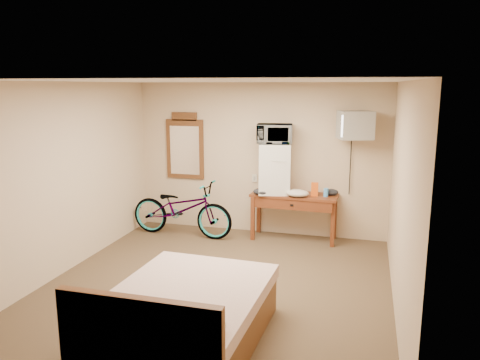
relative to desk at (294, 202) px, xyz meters
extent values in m
plane|color=#402E20|center=(-0.64, -2.00, -0.63)|extent=(4.60, 4.60, 0.00)
plane|color=silver|center=(-0.64, -2.00, 1.87)|extent=(4.60, 4.60, 0.00)
cube|color=#C8AB8D|center=(-0.64, 0.30, 0.62)|extent=(4.20, 0.04, 2.50)
cube|color=#C8AB8D|center=(-0.64, -4.30, 0.62)|extent=(4.20, 0.04, 2.50)
cube|color=#C8AB8D|center=(-2.74, -2.00, 0.62)|extent=(0.04, 4.60, 2.50)
cube|color=#C8AB8D|center=(1.46, -2.00, 0.62)|extent=(0.04, 4.60, 2.50)
cube|color=beige|center=(-0.72, 0.29, 0.29)|extent=(0.08, 0.01, 0.13)
cube|color=brown|center=(0.00, 0.04, 0.10)|extent=(1.39, 0.59, 0.04)
cube|color=brown|center=(-0.63, -0.17, -0.28)|extent=(0.06, 0.06, 0.71)
cube|color=brown|center=(0.63, -0.17, -0.28)|extent=(0.06, 0.06, 0.71)
cube|color=brown|center=(-0.63, 0.25, -0.28)|extent=(0.06, 0.06, 0.71)
cube|color=brown|center=(0.63, 0.25, -0.28)|extent=(0.06, 0.06, 0.71)
cube|color=brown|center=(0.00, -0.19, 0.00)|extent=(1.24, 0.10, 0.16)
cube|color=black|center=(0.00, -0.21, 0.00)|extent=(0.05, 0.02, 0.03)
cube|color=silver|center=(-0.34, 0.04, 0.52)|extent=(0.58, 0.57, 0.80)
cube|color=#969691|center=(-0.34, -0.20, 0.68)|extent=(0.49, 0.01, 0.00)
cylinder|color=#969691|center=(-0.51, -0.20, 0.47)|extent=(0.02, 0.02, 0.29)
imported|color=silver|center=(-0.34, 0.04, 1.07)|extent=(0.60, 0.46, 0.30)
cube|color=#DA5413|center=(0.32, -0.01, 0.23)|extent=(0.11, 0.07, 0.21)
cylinder|color=#469AEE|center=(0.50, 0.00, 0.18)|extent=(0.08, 0.08, 0.13)
ellipsoid|color=beige|center=(0.07, -0.13, 0.17)|extent=(0.36, 0.27, 0.11)
ellipsoid|color=black|center=(-0.50, -0.15, 0.17)|extent=(0.26, 0.20, 0.10)
ellipsoid|color=black|center=(0.57, 0.11, 0.17)|extent=(0.22, 0.18, 0.10)
cube|color=black|center=(0.89, 0.28, 1.14)|extent=(0.14, 0.02, 0.14)
cylinder|color=black|center=(0.89, 0.24, 1.14)|extent=(0.05, 0.30, 0.05)
cube|color=#969691|center=(0.89, 0.02, 1.24)|extent=(0.58, 0.53, 0.42)
cube|color=white|center=(0.89, -0.18, 1.24)|extent=(0.38, 0.14, 0.32)
cube|color=black|center=(0.89, 0.22, 1.24)|extent=(0.29, 0.10, 0.26)
cube|color=brown|center=(-1.95, 0.27, 0.74)|extent=(0.67, 0.04, 1.02)
cube|color=brown|center=(-1.95, 0.27, 1.30)|extent=(0.45, 0.04, 0.14)
cube|color=white|center=(-1.95, 0.25, 0.72)|extent=(0.53, 0.01, 0.83)
imported|color=black|center=(-1.81, -0.27, -0.17)|extent=(1.79, 0.71, 0.92)
cube|color=brown|center=(-0.53, -3.30, -0.43)|extent=(1.43, 1.87, 0.40)
cube|color=beige|center=(-0.53, -3.30, -0.18)|extent=(1.48, 1.91, 0.14)
cube|color=brown|center=(-0.53, -4.26, -0.08)|extent=(1.36, 0.08, 0.70)
ellipsoid|color=beige|center=(-0.84, -3.95, -0.05)|extent=(0.57, 0.35, 0.20)
ellipsoid|color=beige|center=(-0.21, -3.95, -0.05)|extent=(0.57, 0.35, 0.20)
camera|label=1|loc=(1.08, -7.19, 1.82)|focal=35.00mm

